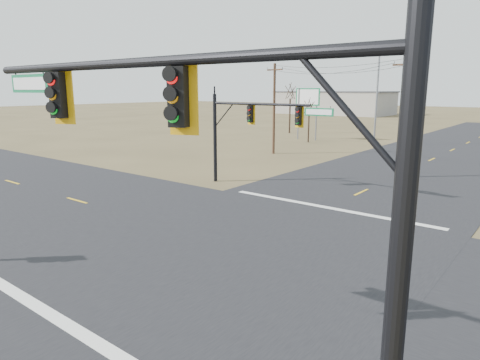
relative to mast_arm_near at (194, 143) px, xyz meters
name	(u,v)px	position (x,y,z in m)	size (l,w,h in m)	color
ground	(243,248)	(-4.75, 7.50, -5.34)	(320.00, 320.00, 0.00)	brown
road_ew	(243,248)	(-4.75, 7.50, -5.33)	(160.00, 14.00, 0.02)	black
road_ns	(243,248)	(-4.75, 7.50, -5.33)	(14.00, 160.00, 0.02)	black
stop_bar_near	(71,327)	(-4.75, 0.00, -5.31)	(12.00, 0.40, 0.01)	silver
stop_bar_far	(328,208)	(-4.75, 15.00, -5.31)	(12.00, 0.40, 0.01)	silver
mast_arm_near	(194,143)	(0.00, 0.00, 0.00)	(10.64, 0.57, 7.35)	black
mast_arm_far	(255,121)	(-10.75, 16.46, -1.01)	(8.82, 0.40, 5.96)	black
utility_pole_near	(403,115)	(-4.51, 25.58, -0.87)	(2.07, 0.54, 8.53)	#4B3320
utility_pole_far	(274,107)	(-18.18, 29.81, -0.80)	(2.09, 0.65, 8.69)	#4B3320
highway_sign	(308,104)	(-21.58, 42.42, -0.84)	(3.42, 0.26, 6.40)	slate
streetlight_c	(379,93)	(-12.59, 42.42, 0.55)	(2.94, 0.43, 10.49)	slate
bare_tree_a	(309,105)	(-20.09, 40.20, -0.95)	(2.60, 2.60, 5.55)	black
bare_tree_b	(290,91)	(-27.70, 48.23, 0.72)	(3.01, 3.01, 7.58)	black
warehouse_left	(334,103)	(-44.75, 97.50, -2.59)	(28.00, 14.00, 5.50)	#9C968A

